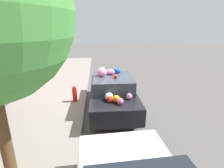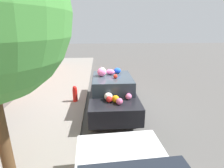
{
  "view_description": "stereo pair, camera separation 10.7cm",
  "coord_description": "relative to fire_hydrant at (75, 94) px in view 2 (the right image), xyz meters",
  "views": [
    {
      "loc": [
        -6.51,
        0.57,
        3.19
      ],
      "look_at": [
        0.0,
        -0.01,
        1.06
      ],
      "focal_mm": 28.0,
      "sensor_mm": 36.0,
      "label": 1
    },
    {
      "loc": [
        -6.52,
        0.46,
        3.19
      ],
      "look_at": [
        0.0,
        -0.01,
        1.06
      ],
      "focal_mm": 28.0,
      "sensor_mm": 36.0,
      "label": 2
    }
  ],
  "objects": [
    {
      "name": "sidewalk_curb",
      "position": [
        -0.6,
        1.15,
        -0.4
      ],
      "size": [
        24.0,
        3.2,
        0.11
      ],
      "color": "gray",
      "rests_on": "ground"
    },
    {
      "name": "art_car",
      "position": [
        -0.63,
        -1.56,
        0.29
      ],
      "size": [
        4.11,
        1.72,
        1.73
      ],
      "rotation": [
        0.0,
        0.0,
        -0.01
      ],
      "color": "black",
      "rests_on": "ground"
    },
    {
      "name": "fire_hydrant",
      "position": [
        0.0,
        0.0,
        0.0
      ],
      "size": [
        0.2,
        0.2,
        0.7
      ],
      "color": "red",
      "rests_on": "sidewalk_curb"
    },
    {
      "name": "ground_plane",
      "position": [
        -0.6,
        -1.55,
        -0.46
      ],
      "size": [
        60.0,
        60.0,
        0.0
      ],
      "primitive_type": "plane",
      "color": "#565451"
    }
  ]
}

